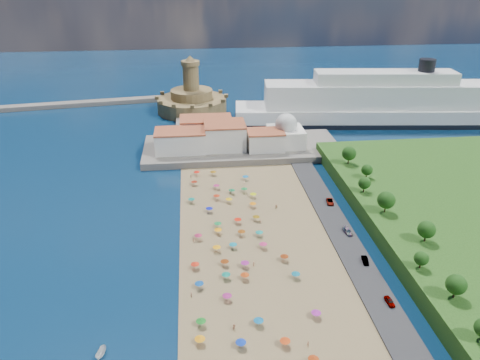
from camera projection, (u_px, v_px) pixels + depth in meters
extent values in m
plane|color=#071938|center=(236.00, 236.00, 150.97)|extent=(700.00, 700.00, 0.00)
cube|color=#59544C|center=(242.00, 148.00, 216.89)|extent=(90.00, 36.00, 3.00)
cube|color=#59544C|center=(193.00, 126.00, 246.35)|extent=(18.00, 70.00, 2.40)
cube|color=#59544C|center=(26.00, 107.00, 277.33)|extent=(199.03, 34.77, 2.60)
cube|color=silver|center=(180.00, 141.00, 208.03)|extent=(22.00, 14.00, 9.00)
cube|color=silver|center=(225.00, 136.00, 211.32)|extent=(18.00, 16.00, 11.00)
cube|color=silver|center=(265.00, 141.00, 210.10)|extent=(16.00, 12.00, 8.00)
cube|color=silver|center=(206.00, 129.00, 221.55)|extent=(24.00, 14.00, 10.00)
cube|color=silver|center=(286.00, 137.00, 214.66)|extent=(16.00, 16.00, 8.00)
sphere|color=silver|center=(286.00, 124.00, 212.09)|extent=(10.00, 10.00, 10.00)
cylinder|color=silver|center=(286.00, 116.00, 210.46)|extent=(1.20, 1.20, 1.60)
cylinder|color=olive|center=(192.00, 105.00, 272.11)|extent=(40.00, 40.00, 8.00)
cylinder|color=olive|center=(192.00, 94.00, 269.33)|extent=(24.00, 24.00, 5.00)
cylinder|color=olive|center=(191.00, 78.00, 265.27)|extent=(9.00, 9.00, 14.00)
cylinder|color=olive|center=(190.00, 63.00, 261.76)|extent=(10.40, 10.40, 2.40)
cone|color=olive|center=(190.00, 58.00, 260.60)|extent=(6.00, 6.00, 3.00)
cube|color=black|center=(379.00, 121.00, 254.27)|extent=(158.96, 39.18, 2.53)
cube|color=white|center=(380.00, 115.00, 252.80)|extent=(157.92, 38.68, 9.38)
cube|color=white|center=(383.00, 95.00, 248.11)|extent=(126.38, 31.36, 12.51)
cube|color=white|center=(385.00, 77.00, 244.10)|extent=(74.09, 21.92, 6.26)
cylinder|color=black|center=(427.00, 65.00, 241.52)|extent=(8.34, 8.34, 6.26)
cylinder|color=gray|center=(263.00, 246.00, 143.54)|extent=(0.07, 0.07, 2.00)
cone|color=#C22965|center=(263.00, 243.00, 143.16)|extent=(2.50, 2.50, 0.60)
cylinder|color=gray|center=(216.00, 187.00, 180.58)|extent=(0.07, 0.07, 2.00)
cone|color=#A6235F|center=(216.00, 185.00, 180.20)|extent=(2.50, 2.50, 0.60)
cylinder|color=gray|center=(284.00, 258.00, 137.59)|extent=(0.07, 0.07, 2.00)
cone|color=maroon|center=(284.00, 255.00, 137.21)|extent=(2.50, 2.50, 0.60)
cylinder|color=gray|center=(200.00, 341.00, 107.77)|extent=(0.07, 0.07, 2.00)
cone|color=orange|center=(200.00, 338.00, 107.38)|extent=(2.50, 2.50, 0.60)
cylinder|color=gray|center=(232.00, 192.00, 176.90)|extent=(0.07, 0.07, 2.00)
cone|color=#126A3A|center=(232.00, 189.00, 176.52)|extent=(2.50, 2.50, 0.60)
cylinder|color=gray|center=(217.00, 249.00, 141.98)|extent=(0.07, 0.07, 2.00)
cone|color=#F7A20B|center=(217.00, 246.00, 141.59)|extent=(2.50, 2.50, 0.60)
cylinder|color=gray|center=(245.00, 264.00, 134.69)|extent=(0.07, 0.07, 2.00)
cone|color=#992088|center=(245.00, 262.00, 134.31)|extent=(2.50, 2.50, 0.60)
cone|color=#A6350D|center=(314.00, 358.00, 101.96)|extent=(2.50, 2.50, 0.60)
cylinder|color=gray|center=(233.00, 246.00, 143.32)|extent=(0.07, 0.07, 2.00)
cone|color=teal|center=(233.00, 244.00, 142.94)|extent=(2.50, 2.50, 0.60)
cylinder|color=gray|center=(229.00, 201.00, 170.32)|extent=(0.07, 0.07, 2.00)
cone|color=yellow|center=(229.00, 198.00, 169.93)|extent=(2.50, 2.50, 0.60)
cylinder|color=gray|center=(238.00, 221.00, 157.05)|extent=(0.07, 0.07, 2.00)
cone|color=red|center=(238.00, 219.00, 156.67)|extent=(2.50, 2.50, 0.60)
cylinder|color=gray|center=(253.00, 195.00, 174.01)|extent=(0.07, 0.07, 2.00)
cone|color=#CAD80B|center=(253.00, 193.00, 173.62)|extent=(2.50, 2.50, 0.60)
cylinder|color=gray|center=(209.00, 210.00, 164.00)|extent=(0.07, 0.07, 2.00)
cone|color=#0E16B9|center=(209.00, 208.00, 163.62)|extent=(2.50, 2.50, 0.60)
cylinder|color=gray|center=(245.00, 178.00, 187.98)|extent=(0.07, 0.07, 2.00)
cone|color=#0D6DB5|center=(245.00, 176.00, 187.59)|extent=(2.50, 2.50, 0.60)
cylinder|color=gray|center=(213.00, 173.00, 192.07)|extent=(0.07, 0.07, 2.00)
cone|color=#8E600C|center=(213.00, 171.00, 191.68)|extent=(2.50, 2.50, 0.60)
cylinder|color=gray|center=(245.00, 277.00, 129.56)|extent=(0.07, 0.07, 2.00)
cone|color=#B63D0E|center=(245.00, 274.00, 129.18)|extent=(2.50, 2.50, 0.60)
cylinder|color=gray|center=(218.00, 231.00, 151.11)|extent=(0.07, 0.07, 2.00)
cone|color=orange|center=(218.00, 229.00, 150.73)|extent=(2.50, 2.50, 0.60)
cylinder|color=gray|center=(197.00, 173.00, 191.98)|extent=(0.07, 0.07, 2.00)
cone|color=red|center=(197.00, 171.00, 191.60)|extent=(2.50, 2.50, 0.60)
cylinder|color=gray|center=(198.00, 237.00, 148.00)|extent=(0.07, 0.07, 2.00)
cone|color=#A12247|center=(198.00, 235.00, 147.61)|extent=(2.50, 2.50, 0.60)
cylinder|color=gray|center=(253.00, 205.00, 167.25)|extent=(0.07, 0.07, 2.00)
cone|color=orange|center=(253.00, 203.00, 166.87)|extent=(2.50, 2.50, 0.60)
cylinder|color=gray|center=(296.00, 276.00, 129.96)|extent=(0.07, 0.07, 2.00)
cone|color=#0E6884|center=(296.00, 273.00, 129.58)|extent=(2.50, 2.50, 0.60)
cylinder|color=gray|center=(256.00, 218.00, 158.68)|extent=(0.07, 0.07, 2.00)
cone|color=#7E5C0B|center=(256.00, 216.00, 158.29)|extent=(2.50, 2.50, 0.60)
cylinder|color=gray|center=(259.00, 234.00, 149.69)|extent=(0.07, 0.07, 2.00)
cone|color=#0E867D|center=(259.00, 231.00, 149.30)|extent=(2.50, 2.50, 0.60)
cylinder|color=gray|center=(227.00, 297.00, 121.55)|extent=(0.07, 0.07, 2.00)
cone|color=#A12271|center=(227.00, 295.00, 121.17)|extent=(2.50, 2.50, 0.60)
cylinder|color=gray|center=(218.00, 225.00, 154.72)|extent=(0.07, 0.07, 2.00)
cone|color=#17833C|center=(218.00, 223.00, 154.33)|extent=(2.50, 2.50, 0.60)
cylinder|color=gray|center=(244.00, 190.00, 177.98)|extent=(0.07, 0.07, 2.00)
cone|color=#167D35|center=(244.00, 188.00, 177.60)|extent=(2.50, 2.50, 0.60)
cylinder|color=gray|center=(316.00, 315.00, 115.71)|extent=(0.07, 0.07, 2.00)
cone|color=#A5239E|center=(316.00, 312.00, 115.33)|extent=(2.50, 2.50, 0.60)
cylinder|color=gray|center=(217.00, 197.00, 172.75)|extent=(0.07, 0.07, 2.00)
cone|color=#B2280E|center=(217.00, 195.00, 172.37)|extent=(2.50, 2.50, 0.60)
cylinder|color=gray|center=(242.00, 233.00, 150.13)|extent=(0.07, 0.07, 2.00)
cone|color=#843F0C|center=(242.00, 231.00, 149.74)|extent=(2.50, 2.50, 0.60)
cylinder|color=gray|center=(226.00, 276.00, 129.71)|extent=(0.07, 0.07, 2.00)
cone|color=#0D7E68|center=(226.00, 274.00, 129.33)|extent=(2.50, 2.50, 0.60)
cylinder|color=gray|center=(195.00, 266.00, 134.05)|extent=(0.07, 0.07, 2.00)
cone|color=red|center=(195.00, 263.00, 133.66)|extent=(2.50, 2.50, 0.60)
cylinder|color=gray|center=(201.00, 323.00, 113.06)|extent=(0.07, 0.07, 2.00)
cone|color=#15791E|center=(201.00, 320.00, 112.67)|extent=(2.50, 2.50, 0.60)
cylinder|color=gray|center=(225.00, 263.00, 135.33)|extent=(0.07, 0.07, 2.00)
cone|color=maroon|center=(225.00, 260.00, 134.94)|extent=(2.50, 2.50, 0.60)
cylinder|color=gray|center=(285.00, 343.00, 107.20)|extent=(0.07, 0.07, 2.00)
cone|color=#DA4211|center=(285.00, 340.00, 106.82)|extent=(2.50, 2.50, 0.60)
cylinder|color=gray|center=(259.00, 322.00, 113.25)|extent=(0.07, 0.07, 2.00)
cone|color=#0C649D|center=(259.00, 319.00, 112.86)|extent=(2.50, 2.50, 0.60)
cylinder|color=gray|center=(241.00, 344.00, 106.82)|extent=(0.07, 0.07, 2.00)
cone|color=#0D31B1|center=(241.00, 341.00, 106.43)|extent=(2.50, 2.50, 0.60)
cylinder|color=gray|center=(194.00, 183.00, 183.60)|extent=(0.07, 0.07, 2.00)
cone|color=#9E220E|center=(194.00, 181.00, 183.22)|extent=(2.50, 2.50, 0.60)
cylinder|color=gray|center=(199.00, 285.00, 126.12)|extent=(0.07, 0.07, 2.00)
cone|color=#0B479A|center=(199.00, 283.00, 125.73)|extent=(2.50, 2.50, 0.60)
cylinder|color=gray|center=(192.00, 201.00, 170.32)|extent=(0.07, 0.07, 2.00)
cone|color=#0D7B6A|center=(191.00, 198.00, 169.93)|extent=(2.50, 2.50, 0.60)
imported|color=tan|center=(194.00, 240.00, 146.74)|extent=(1.07, 1.08, 1.76)
imported|color=tan|center=(192.00, 201.00, 170.28)|extent=(1.41, 1.22, 1.89)
imported|color=tan|center=(244.00, 182.00, 184.79)|extent=(0.70, 1.15, 1.74)
imported|color=tan|center=(276.00, 207.00, 166.44)|extent=(1.53, 1.50, 1.76)
imported|color=tan|center=(191.00, 295.00, 122.52)|extent=(0.69, 0.80, 1.86)
imported|color=tan|center=(308.00, 344.00, 107.06)|extent=(0.65, 1.06, 1.68)
imported|color=tan|center=(191.00, 176.00, 189.94)|extent=(0.52, 0.97, 1.57)
imported|color=tan|center=(234.00, 327.00, 112.04)|extent=(1.37, 1.58, 1.72)
imported|color=tan|center=(231.00, 192.00, 176.50)|extent=(1.16, 1.14, 1.89)
imported|color=tan|center=(261.00, 221.00, 157.20)|extent=(0.57, 0.70, 1.67)
imported|color=tan|center=(254.00, 264.00, 135.37)|extent=(0.87, 0.91, 1.57)
imported|color=white|center=(101.00, 353.00, 104.90)|extent=(2.60, 4.52, 1.64)
imported|color=gray|center=(365.00, 260.00, 136.29)|extent=(2.07, 4.45, 1.41)
imported|color=gray|center=(348.00, 231.00, 150.86)|extent=(2.68, 5.20, 1.44)
imported|color=gray|center=(390.00, 301.00, 119.97)|extent=(1.81, 4.13, 1.38)
imported|color=gray|center=(330.00, 202.00, 169.25)|extent=(3.08, 5.37, 1.41)
cylinder|color=#382314|center=(454.00, 293.00, 113.74)|extent=(0.50, 0.50, 2.81)
sphere|color=#14380F|center=(456.00, 284.00, 112.66)|extent=(5.06, 5.06, 5.06)
cylinder|color=#382314|center=(420.00, 264.00, 124.82)|extent=(0.50, 0.50, 2.18)
sphere|color=#14380F|center=(421.00, 258.00, 123.98)|extent=(3.92, 3.92, 3.92)
cylinder|color=#382314|center=(425.00, 237.00, 136.47)|extent=(0.50, 0.50, 2.88)
sphere|color=#14380F|center=(427.00, 229.00, 135.36)|extent=(5.19, 5.19, 5.19)
cylinder|color=#382314|center=(385.00, 208.00, 152.20)|extent=(0.50, 0.50, 3.21)
sphere|color=#14380F|center=(386.00, 200.00, 150.97)|extent=(5.77, 5.77, 5.77)
cylinder|color=#382314|center=(364.00, 189.00, 165.74)|extent=(0.50, 0.50, 2.42)
sphere|color=#14380F|center=(365.00, 183.00, 164.80)|extent=(4.36, 4.36, 4.36)
cylinder|color=#382314|center=(366.00, 175.00, 176.34)|extent=(0.50, 0.50, 2.38)
sphere|color=#14380F|center=(367.00, 170.00, 175.43)|extent=(4.29, 4.29, 4.29)
cylinder|color=#382314|center=(348.00, 160.00, 188.53)|extent=(0.50, 0.50, 3.16)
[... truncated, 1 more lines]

